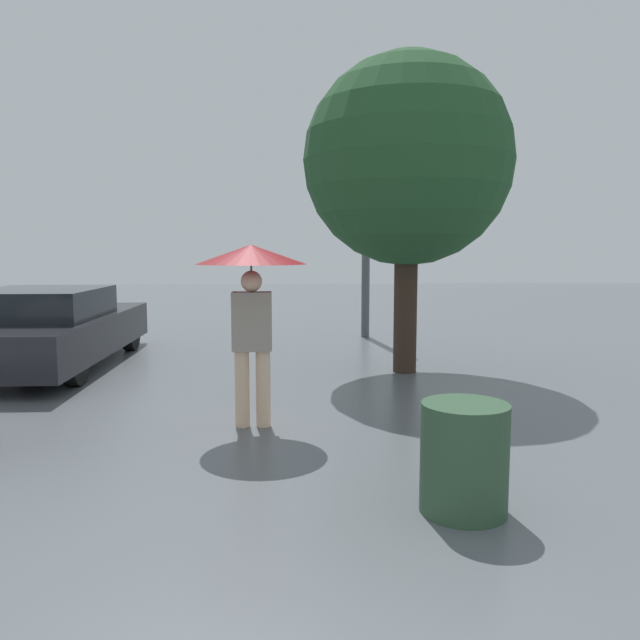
{
  "coord_description": "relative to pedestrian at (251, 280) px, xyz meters",
  "views": [
    {
      "loc": [
        0.33,
        -0.76,
        1.72
      ],
      "look_at": [
        0.64,
        5.19,
        1.04
      ],
      "focal_mm": 35.0,
      "sensor_mm": 36.0,
      "label": 1
    }
  ],
  "objects": [
    {
      "name": "tree",
      "position": [
        1.98,
        2.62,
        1.47
      ],
      "size": [
        2.84,
        2.84,
        4.33
      ],
      "color": "#38281E",
      "rests_on": "ground_plane"
    },
    {
      "name": "trash_bin",
      "position": [
        1.49,
        -2.06,
        -1.06
      ],
      "size": [
        0.57,
        0.57,
        0.73
      ],
      "color": "#2D4C33",
      "rests_on": "ground_plane"
    },
    {
      "name": "street_lamp",
      "position": [
        1.86,
        6.12,
        1.01
      ],
      "size": [
        0.27,
        0.27,
        4.43
      ],
      "color": "#515456",
      "rests_on": "ground_plane"
    },
    {
      "name": "pedestrian",
      "position": [
        0.0,
        0.0,
        0.0
      ],
      "size": [
        1.06,
        1.06,
        1.76
      ],
      "color": "beige",
      "rests_on": "ground_plane"
    },
    {
      "name": "parked_car_farthest",
      "position": [
        -3.18,
        3.29,
        -0.87
      ],
      "size": [
        1.87,
        4.51,
        1.15
      ],
      "color": "black",
      "rests_on": "ground_plane"
    }
  ]
}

